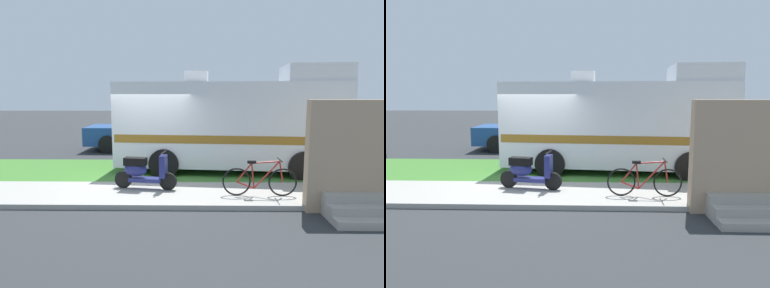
# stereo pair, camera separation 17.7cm
# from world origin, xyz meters

# --- Properties ---
(ground_plane) EXTENTS (80.00, 80.00, 0.00)m
(ground_plane) POSITION_xyz_m (0.00, 0.00, 0.00)
(ground_plane) COLOR #2D3033
(sidewalk) EXTENTS (24.00, 2.00, 0.12)m
(sidewalk) POSITION_xyz_m (0.00, -1.20, 0.06)
(sidewalk) COLOR #9E9B93
(sidewalk) RESTS_ON ground
(grass_strip) EXTENTS (24.00, 3.40, 0.08)m
(grass_strip) POSITION_xyz_m (0.00, 1.50, 0.04)
(grass_strip) COLOR #3D752D
(grass_strip) RESTS_ON ground
(motorhome_rv) EXTENTS (7.10, 2.98, 3.36)m
(motorhome_rv) POSITION_xyz_m (2.58, 1.63, 1.60)
(motorhome_rv) COLOR silver
(motorhome_rv) RESTS_ON ground
(scooter) EXTENTS (1.61, 0.57, 0.97)m
(scooter) POSITION_xyz_m (0.08, -0.88, 0.58)
(scooter) COLOR black
(scooter) RESTS_ON ground
(bicycle) EXTENTS (1.75, 0.52, 0.89)m
(bicycle) POSITION_xyz_m (2.92, -1.46, 0.50)
(bicycle) COLOR black
(bicycle) RESTS_ON ground
(pickup_truck_near) EXTENTS (5.12, 2.20, 1.73)m
(pickup_truck_near) POSITION_xyz_m (-0.33, 5.94, 0.93)
(pickup_truck_near) COLOR #1E478C
(pickup_truck_near) RESTS_ON ground
(porch_steps) EXTENTS (2.00, 1.26, 2.40)m
(porch_steps) POSITION_xyz_m (4.77, -2.29, 0.97)
(porch_steps) COLOR #9E998E
(porch_steps) RESTS_ON ground
(bottle_green) EXTENTS (0.06, 0.06, 0.23)m
(bottle_green) POSITION_xyz_m (5.42, -1.39, 0.22)
(bottle_green) COLOR navy
(bottle_green) RESTS_ON ground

